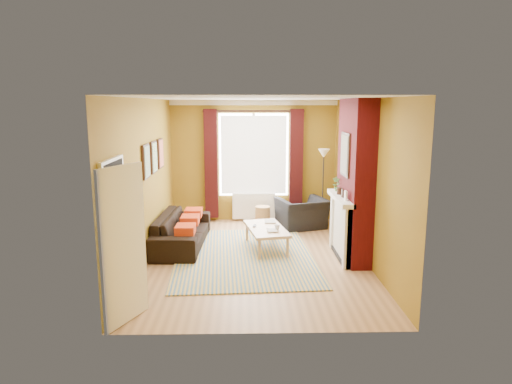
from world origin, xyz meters
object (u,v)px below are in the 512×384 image
at_px(coffee_table, 266,230).
at_px(armchair, 302,213).
at_px(wicker_stool, 263,216).
at_px(floor_lamp, 324,166).
at_px(sofa, 182,230).

bearing_deg(coffee_table, armchair, 49.60).
distance_m(wicker_stool, floor_lamp, 1.77).
xyz_separation_m(sofa, armchair, (2.48, 1.27, 0.01)).
distance_m(sofa, wicker_stool, 2.24).
bearing_deg(wicker_stool, sofa, -136.23).
bearing_deg(floor_lamp, wicker_stool, 174.24).
xyz_separation_m(sofa, coffee_table, (1.62, -0.25, 0.07)).
height_order(coffee_table, floor_lamp, floor_lamp).
bearing_deg(armchair, floor_lamp, 179.34).
xyz_separation_m(armchair, coffee_table, (-0.86, -1.51, 0.05)).
relative_size(sofa, armchair, 2.12).
xyz_separation_m(armchair, wicker_stool, (-0.87, 0.28, -0.12)).
bearing_deg(coffee_table, sofa, 160.58).
bearing_deg(sofa, coffee_table, -96.35).
height_order(sofa, coffee_table, sofa).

